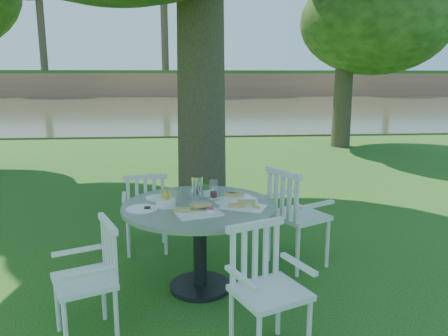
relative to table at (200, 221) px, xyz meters
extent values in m
plane|color=#15410D|center=(0.33, 1.11, -0.64)|extent=(140.00, 140.00, 0.00)
cylinder|color=black|center=(0.00, 0.00, -0.62)|extent=(0.56, 0.56, 0.04)
cylinder|color=black|center=(0.00, 0.00, -0.24)|extent=(0.12, 0.12, 0.72)
cylinder|color=slate|center=(0.00, 0.00, 0.14)|extent=(1.36, 1.36, 0.04)
cylinder|color=silver|center=(1.30, 0.35, -0.39)|extent=(0.04, 0.04, 0.50)
cylinder|color=silver|center=(1.09, 0.74, -0.39)|extent=(0.04, 0.04, 0.50)
cylinder|color=silver|center=(0.95, 0.16, -0.39)|extent=(0.04, 0.04, 0.50)
cylinder|color=silver|center=(0.74, 0.56, -0.39)|extent=(0.04, 0.04, 0.50)
cube|color=silver|center=(1.02, 0.45, -0.12)|extent=(0.65, 0.67, 0.04)
cube|color=silver|center=(0.82, 0.35, 0.11)|extent=(0.28, 0.47, 0.51)
cylinder|color=silver|center=(-0.39, 1.16, -0.42)|extent=(0.04, 0.04, 0.45)
cylinder|color=silver|center=(-0.79, 1.11, -0.42)|extent=(0.04, 0.04, 0.45)
cylinder|color=silver|center=(-0.35, 0.81, -0.42)|extent=(0.04, 0.04, 0.45)
cylinder|color=silver|center=(-0.74, 0.76, -0.42)|extent=(0.04, 0.04, 0.45)
cube|color=silver|center=(-0.57, 0.96, -0.18)|extent=(0.51, 0.47, 0.04)
cube|color=silver|center=(-0.54, 0.76, 0.03)|extent=(0.46, 0.10, 0.46)
cylinder|color=silver|center=(-1.10, -0.60, -0.42)|extent=(0.03, 0.03, 0.43)
cylinder|color=silver|center=(-0.95, -0.95, -0.42)|extent=(0.03, 0.03, 0.43)
cylinder|color=silver|center=(-0.78, -0.46, -0.42)|extent=(0.03, 0.03, 0.43)
cylinder|color=silver|center=(-0.63, -0.81, -0.42)|extent=(0.03, 0.03, 0.43)
cube|color=silver|center=(-0.86, -0.71, -0.19)|extent=(0.55, 0.57, 0.04)
cube|color=silver|center=(-0.69, -0.63, 0.01)|extent=(0.21, 0.42, 0.44)
cylinder|color=silver|center=(0.70, -1.11, -0.42)|extent=(0.04, 0.04, 0.45)
cylinder|color=silver|center=(0.19, -0.94, -0.42)|extent=(0.04, 0.04, 0.45)
cylinder|color=silver|center=(0.56, -0.78, -0.42)|extent=(0.04, 0.04, 0.45)
cube|color=silver|center=(0.44, -1.02, -0.17)|extent=(0.59, 0.57, 0.04)
cube|color=silver|center=(0.37, -0.84, 0.04)|extent=(0.44, 0.22, 0.46)
cube|color=white|center=(-0.01, -0.29, 0.17)|extent=(0.41, 0.32, 0.01)
cube|color=white|center=(0.37, -0.13, 0.17)|extent=(0.43, 0.35, 0.01)
cube|color=white|center=(0.32, 0.10, 0.17)|extent=(0.43, 0.33, 0.02)
cylinder|color=white|center=(-0.49, -0.11, 0.17)|extent=(0.27, 0.27, 0.01)
cylinder|color=white|center=(-0.37, 0.23, 0.16)|extent=(0.23, 0.23, 0.01)
cylinder|color=white|center=(-0.29, -0.04, 0.19)|extent=(0.17, 0.17, 0.07)
cylinder|color=white|center=(0.05, 0.32, 0.19)|extent=(0.19, 0.19, 0.06)
cylinder|color=silver|center=(-0.02, 0.17, 0.27)|extent=(0.11, 0.11, 0.21)
cylinder|color=white|center=(0.13, 0.06, 0.26)|extent=(0.08, 0.08, 0.21)
cylinder|color=white|center=(-0.06, 0.17, 0.21)|extent=(0.06, 0.06, 0.10)
cylinder|color=white|center=(-0.23, 0.03, 0.22)|extent=(0.07, 0.07, 0.12)
cylinder|color=white|center=(0.08, -0.24, 0.17)|extent=(0.06, 0.06, 0.03)
cylinder|color=white|center=(0.47, -0.24, 0.17)|extent=(0.07, 0.07, 0.03)
cylinder|color=white|center=(0.48, -0.09, 0.17)|extent=(0.07, 0.07, 0.03)
cylinder|color=white|center=(-0.44, -0.17, 0.17)|extent=(0.06, 0.06, 0.03)
ellipsoid|color=#1B3711|center=(4.18, 8.03, 2.67)|extent=(3.53, 3.53, 2.47)
cube|color=#3A3C23|center=(0.33, 24.11, -0.64)|extent=(100.00, 28.00, 0.12)
cube|color=#945D45|center=(0.33, 39.61, 0.46)|extent=(100.00, 3.00, 2.20)
cube|color=#15410D|center=(0.33, 47.11, 1.71)|extent=(100.00, 18.00, 0.30)
cylinder|color=black|center=(-12.67, 41.61, 8.06)|extent=(0.70, 0.70, 13.00)
cylinder|color=black|center=(-3.67, 41.61, 8.06)|extent=(0.70, 0.70, 13.00)
cylinder|color=black|center=(5.33, 41.61, 8.06)|extent=(0.70, 0.70, 13.00)
cylinder|color=black|center=(14.33, 41.61, 8.06)|extent=(0.70, 0.70, 13.00)
cylinder|color=black|center=(23.33, 41.61, 8.06)|extent=(0.70, 0.70, 13.00)
camera|label=1|loc=(-0.11, -3.71, 1.26)|focal=35.00mm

